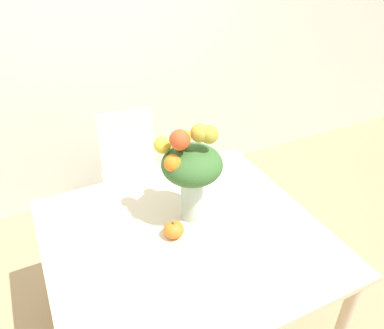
# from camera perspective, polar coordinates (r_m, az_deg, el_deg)

# --- Properties ---
(ground_plane) EXTENTS (12.00, 12.00, 0.00)m
(ground_plane) POSITION_cam_1_polar(r_m,az_deg,el_deg) (2.42, -0.81, -23.72)
(ground_plane) COLOR tan
(wall_back) EXTENTS (8.00, 0.06, 2.70)m
(wall_back) POSITION_cam_1_polar(r_m,az_deg,el_deg) (2.92, -15.06, 18.57)
(wall_back) COLOR silver
(wall_back) RESTS_ON ground_plane
(dining_table) EXTENTS (1.30, 1.20, 0.76)m
(dining_table) POSITION_cam_1_polar(r_m,az_deg,el_deg) (1.90, -0.97, -12.49)
(dining_table) COLOR beige
(dining_table) RESTS_ON ground_plane
(flower_vase) EXTENTS (0.30, 0.30, 0.53)m
(flower_vase) POSITION_cam_1_polar(r_m,az_deg,el_deg) (1.76, -0.18, -0.50)
(flower_vase) COLOR #B2CCBC
(flower_vase) RESTS_ON dining_table
(pumpkin) EXTENTS (0.10, 0.10, 0.09)m
(pumpkin) POSITION_cam_1_polar(r_m,az_deg,el_deg) (1.81, -2.82, -9.87)
(pumpkin) COLOR orange
(pumpkin) RESTS_ON dining_table
(dining_chair_near_window) EXTENTS (0.46, 0.46, 0.94)m
(dining_chair_near_window) POSITION_cam_1_polar(r_m,az_deg,el_deg) (2.74, -8.93, -1.53)
(dining_chair_near_window) COLOR white
(dining_chair_near_window) RESTS_ON ground_plane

